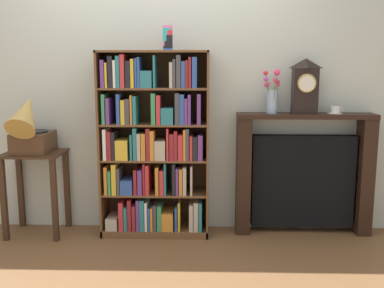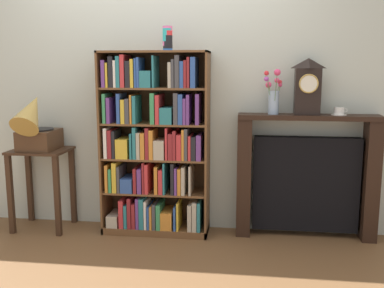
{
  "view_description": "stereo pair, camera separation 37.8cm",
  "coord_description": "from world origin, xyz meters",
  "px_view_note": "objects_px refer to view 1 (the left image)",
  "views": [
    {
      "loc": [
        0.43,
        -3.66,
        1.45
      ],
      "look_at": [
        0.32,
        0.07,
        0.8
      ],
      "focal_mm": 41.22,
      "sensor_mm": 36.0,
      "label": 1
    },
    {
      "loc": [
        0.8,
        -3.63,
        1.45
      ],
      "look_at": [
        0.32,
        0.07,
        0.8
      ],
      "focal_mm": 41.22,
      "sensor_mm": 36.0,
      "label": 2
    }
  ],
  "objects_px": {
    "gramophone": "(29,127)",
    "fireplace_mantel": "(303,175)",
    "cup_stack": "(168,38)",
    "teacup_with_saucer": "(335,110)",
    "side_table_left": "(36,176)",
    "flower_vase": "(272,96)",
    "mantel_clock": "(305,86)",
    "bookshelf": "(153,150)"
  },
  "relations": [
    {
      "from": "gramophone",
      "to": "fireplace_mantel",
      "type": "height_order",
      "value": "gramophone"
    },
    {
      "from": "side_table_left",
      "to": "teacup_with_saucer",
      "type": "distance_m",
      "value": 2.65
    },
    {
      "from": "teacup_with_saucer",
      "to": "bookshelf",
      "type": "bearing_deg",
      "value": -177.91
    },
    {
      "from": "mantel_clock",
      "to": "cup_stack",
      "type": "bearing_deg",
      "value": -176.12
    },
    {
      "from": "gramophone",
      "to": "fireplace_mantel",
      "type": "xyz_separation_m",
      "value": [
        2.34,
        0.18,
        -0.44
      ]
    },
    {
      "from": "bookshelf",
      "to": "fireplace_mantel",
      "type": "height_order",
      "value": "bookshelf"
    },
    {
      "from": "mantel_clock",
      "to": "flower_vase",
      "type": "xyz_separation_m",
      "value": [
        -0.28,
        -0.0,
        -0.08
      ]
    },
    {
      "from": "cup_stack",
      "to": "mantel_clock",
      "type": "height_order",
      "value": "cup_stack"
    },
    {
      "from": "bookshelf",
      "to": "gramophone",
      "type": "bearing_deg",
      "value": -174.28
    },
    {
      "from": "cup_stack",
      "to": "teacup_with_saucer",
      "type": "relative_size",
      "value": 1.52
    },
    {
      "from": "bookshelf",
      "to": "teacup_with_saucer",
      "type": "xyz_separation_m",
      "value": [
        1.55,
        0.06,
        0.35
      ]
    },
    {
      "from": "bookshelf",
      "to": "cup_stack",
      "type": "xyz_separation_m",
      "value": [
        0.13,
        -0.02,
        0.94
      ]
    },
    {
      "from": "fireplace_mantel",
      "to": "flower_vase",
      "type": "xyz_separation_m",
      "value": [
        -0.3,
        -0.03,
        0.69
      ]
    },
    {
      "from": "bookshelf",
      "to": "mantel_clock",
      "type": "relative_size",
      "value": 3.43
    },
    {
      "from": "cup_stack",
      "to": "gramophone",
      "type": "relative_size",
      "value": 0.36
    },
    {
      "from": "side_table_left",
      "to": "mantel_clock",
      "type": "bearing_deg",
      "value": 2.19
    },
    {
      "from": "bookshelf",
      "to": "fireplace_mantel",
      "type": "relative_size",
      "value": 1.35
    },
    {
      "from": "side_table_left",
      "to": "flower_vase",
      "type": "height_order",
      "value": "flower_vase"
    },
    {
      "from": "fireplace_mantel",
      "to": "teacup_with_saucer",
      "type": "height_order",
      "value": "teacup_with_saucer"
    },
    {
      "from": "side_table_left",
      "to": "mantel_clock",
      "type": "height_order",
      "value": "mantel_clock"
    },
    {
      "from": "bookshelf",
      "to": "mantel_clock",
      "type": "height_order",
      "value": "bookshelf"
    },
    {
      "from": "side_table_left",
      "to": "flower_vase",
      "type": "bearing_deg",
      "value": 2.39
    },
    {
      "from": "gramophone",
      "to": "mantel_clock",
      "type": "xyz_separation_m",
      "value": [
        2.32,
        0.16,
        0.34
      ]
    },
    {
      "from": "cup_stack",
      "to": "bookshelf",
      "type": "bearing_deg",
      "value": 169.8
    },
    {
      "from": "cup_stack",
      "to": "mantel_clock",
      "type": "bearing_deg",
      "value": 3.88
    },
    {
      "from": "side_table_left",
      "to": "gramophone",
      "type": "bearing_deg",
      "value": -90.0
    },
    {
      "from": "bookshelf",
      "to": "teacup_with_saucer",
      "type": "distance_m",
      "value": 1.59
    },
    {
      "from": "side_table_left",
      "to": "gramophone",
      "type": "xyz_separation_m",
      "value": [
        0.0,
        -0.07,
        0.44
      ]
    },
    {
      "from": "cup_stack",
      "to": "fireplace_mantel",
      "type": "xyz_separation_m",
      "value": [
        1.18,
        0.1,
        -1.17
      ]
    },
    {
      "from": "fireplace_mantel",
      "to": "bookshelf",
      "type": "bearing_deg",
      "value": -176.68
    },
    {
      "from": "mantel_clock",
      "to": "flower_vase",
      "type": "relative_size",
      "value": 1.23
    },
    {
      "from": "flower_vase",
      "to": "bookshelf",
      "type": "bearing_deg",
      "value": -177.13
    },
    {
      "from": "side_table_left",
      "to": "teacup_with_saucer",
      "type": "xyz_separation_m",
      "value": [
        2.58,
        0.09,
        0.58
      ]
    },
    {
      "from": "fireplace_mantel",
      "to": "teacup_with_saucer",
      "type": "bearing_deg",
      "value": -4.61
    },
    {
      "from": "cup_stack",
      "to": "flower_vase",
      "type": "height_order",
      "value": "cup_stack"
    },
    {
      "from": "cup_stack",
      "to": "side_table_left",
      "type": "relative_size",
      "value": 0.27
    },
    {
      "from": "gramophone",
      "to": "fireplace_mantel",
      "type": "bearing_deg",
      "value": 4.38
    },
    {
      "from": "side_table_left",
      "to": "fireplace_mantel",
      "type": "xyz_separation_m",
      "value": [
        2.34,
        0.11,
        0.0
      ]
    },
    {
      "from": "mantel_clock",
      "to": "flower_vase",
      "type": "height_order",
      "value": "mantel_clock"
    },
    {
      "from": "side_table_left",
      "to": "teacup_with_saucer",
      "type": "bearing_deg",
      "value": 2.02
    },
    {
      "from": "teacup_with_saucer",
      "to": "flower_vase",
      "type": "bearing_deg",
      "value": -179.4
    },
    {
      "from": "bookshelf",
      "to": "cup_stack",
      "type": "bearing_deg",
      "value": -10.2
    }
  ]
}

